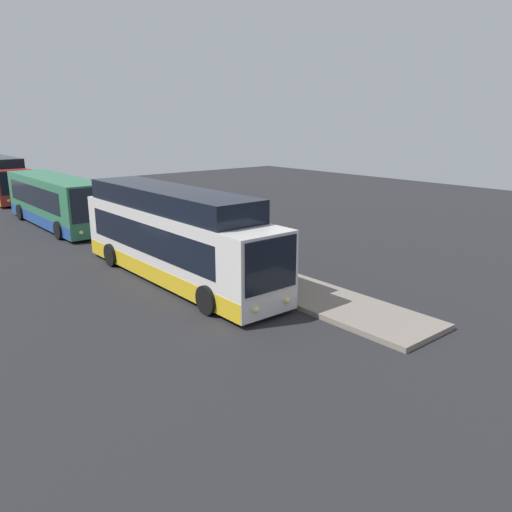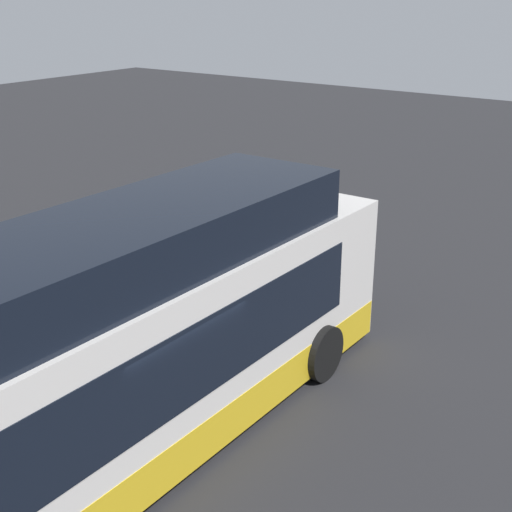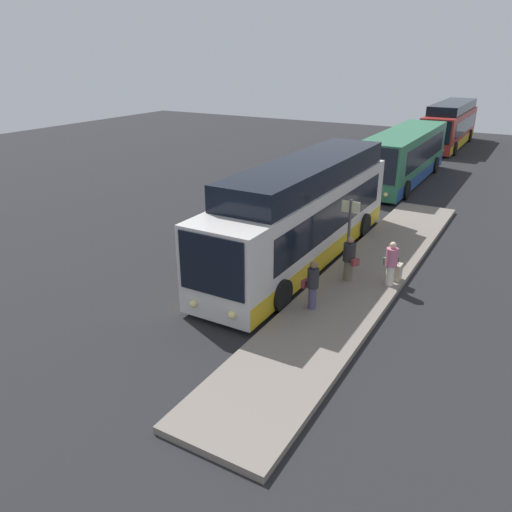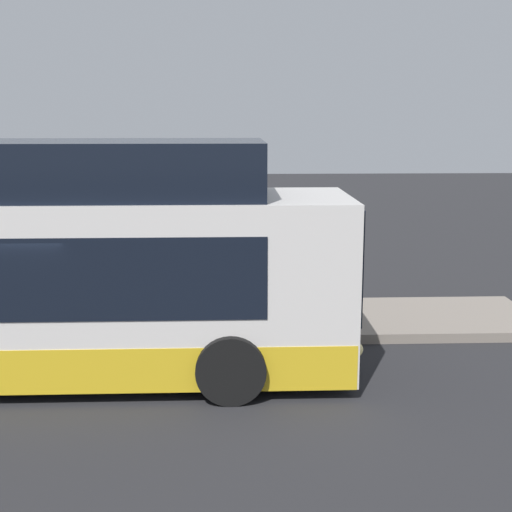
% 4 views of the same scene
% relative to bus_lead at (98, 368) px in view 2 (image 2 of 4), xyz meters
% --- Properties ---
extents(ground, '(80.00, 80.00, 0.00)m').
position_rel_bus_lead_xyz_m(ground, '(0.60, -0.16, -1.76)').
color(ground, '#232326').
extents(platform, '(20.00, 2.75, 0.19)m').
position_rel_bus_lead_xyz_m(platform, '(0.60, 2.81, -1.67)').
color(platform, slate).
rests_on(platform, ground).
extents(bus_lead, '(12.38, 2.82, 3.91)m').
position_rel_bus_lead_xyz_m(bus_lead, '(0.00, 0.00, 0.00)').
color(bus_lead, silver).
rests_on(bus_lead, ground).
extents(passenger_boarding, '(0.59, 0.70, 1.62)m').
position_rel_bus_lead_xyz_m(passenger_boarding, '(1.40, 2.42, -0.72)').
color(passenger_boarding, '#6B604C').
rests_on(passenger_boarding, platform).
extents(passenger_waiting, '(0.41, 0.57, 1.59)m').
position_rel_bus_lead_xyz_m(passenger_waiting, '(3.95, 2.16, -0.72)').
color(passenger_waiting, '#4C476B').
rests_on(passenger_waiting, platform).
extents(passenger_with_bags, '(0.66, 0.64, 1.58)m').
position_rel_bus_lead_xyz_m(passenger_with_bags, '(1.03, 3.78, -0.74)').
color(passenger_with_bags, silver).
rests_on(passenger_with_bags, platform).
extents(sign_post, '(0.10, 0.67, 2.63)m').
position_rel_bus_lead_xyz_m(sign_post, '(0.44, 2.01, 0.06)').
color(sign_post, '#4C4C51').
rests_on(sign_post, platform).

